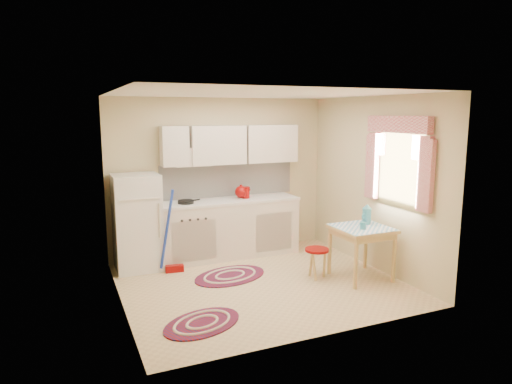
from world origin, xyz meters
The scene contains 14 objects.
room_shell centered at (0.16, 0.24, 1.60)m, with size 3.64×3.60×2.52m.
fridge centered at (-1.40, 1.25, 0.70)m, with size 0.65×0.60×1.40m, color silver.
broom centered at (-0.96, 0.90, 0.60)m, with size 0.28×0.12×1.20m, color #1B36AA, non-canonical shape.
base_cabinets centered at (0.00, 1.30, 0.44)m, with size 2.25×0.60×0.88m, color beige.
countertop centered at (0.00, 1.30, 0.90)m, with size 2.27×0.62×0.04m, color silver.
frying_pan centered at (-0.68, 1.25, 0.94)m, with size 0.24×0.24×0.05m, color black.
red_kettle centered at (0.24, 1.30, 1.03)m, with size 0.21×0.19×0.21m, color #7D0504, non-canonical shape.
red_canister centered at (0.32, 1.30, 1.00)m, with size 0.12×0.12×0.16m, color #7D0504.
table centered at (1.36, -0.36, 0.36)m, with size 0.72×0.72×0.72m, color tan.
stool centered at (0.79, -0.12, 0.21)m, with size 0.33×0.33×0.42m, color #7D0504.
coffee_pot centered at (1.52, -0.24, 0.87)m, with size 0.15×0.13×0.31m, color teal, non-canonical shape.
mug centered at (1.29, -0.46, 0.77)m, with size 0.09×0.09×0.10m, color teal.
rug_center centered at (-0.29, 0.41, 0.01)m, with size 1.08×0.72×0.02m, color maroon, non-canonical shape.
rug_left centered at (-1.07, -0.84, 0.01)m, with size 0.93×0.62×0.02m, color maroon, non-canonical shape.
Camera 1 is at (-2.38, -5.33, 2.26)m, focal length 32.00 mm.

